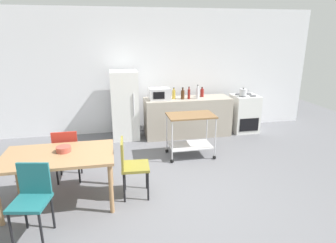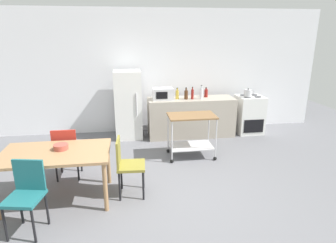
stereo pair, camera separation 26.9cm
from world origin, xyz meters
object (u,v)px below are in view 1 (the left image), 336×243
at_px(bottle_olive_oil, 174,94).
at_px(bottle_sesame_oil, 198,93).
at_px(chair_teal, 32,196).
at_px(refrigerator, 125,105).
at_px(bottle_hot_sauce, 183,94).
at_px(dining_table, 59,160).
at_px(bottle_wine, 189,94).
at_px(stove_oven, 244,113).
at_px(kettle, 243,92).
at_px(fruit_bowl, 64,149).
at_px(microwave, 159,94).
at_px(chair_red, 67,152).
at_px(bottle_soda, 202,93).
at_px(chair_olive, 131,164).
at_px(kitchen_cart, 191,128).

relative_size(bottle_olive_oil, bottle_sesame_oil, 0.81).
distance_m(chair_teal, refrigerator, 3.45).
bearing_deg(chair_teal, bottle_hot_sauce, 61.14).
xyz_separation_m(dining_table, bottle_wine, (2.50, 2.36, 0.35)).
bearing_deg(refrigerator, bottle_hot_sauce, -7.50).
xyz_separation_m(stove_oven, kettle, (-0.12, -0.10, 0.55)).
relative_size(chair_teal, refrigerator, 0.57).
bearing_deg(fruit_bowl, microwave, 53.01).
distance_m(chair_red, kettle, 4.22).
distance_m(chair_teal, stove_oven, 5.21).
bearing_deg(bottle_wine, stove_oven, 4.07).
bearing_deg(bottle_hot_sauce, chair_teal, -130.40).
height_order(bottle_olive_oil, bottle_soda, bottle_olive_oil).
height_order(chair_red, bottle_sesame_oil, bottle_sesame_oil).
bearing_deg(fruit_bowl, bottle_soda, 41.12).
xyz_separation_m(refrigerator, bottle_soda, (1.82, -0.01, 0.22)).
xyz_separation_m(dining_table, kettle, (3.84, 2.36, 0.33)).
xyz_separation_m(chair_olive, stove_oven, (2.97, 2.47, -0.07)).
distance_m(bottle_hot_sauce, bottle_wine, 0.14).
xyz_separation_m(dining_table, microwave, (1.83, 2.42, 0.36)).
height_order(stove_oven, microwave, microwave).
bearing_deg(kitchen_cart, bottle_wine, 76.72).
height_order(chair_red, stove_oven, stove_oven).
relative_size(kitchen_cart, bottle_olive_oil, 3.53).
bearing_deg(bottle_olive_oil, refrigerator, 174.23).
xyz_separation_m(bottle_olive_oil, bottle_hot_sauce, (0.19, -0.06, 0.00)).
distance_m(chair_olive, bottle_olive_oil, 2.75).
bearing_deg(microwave, bottle_hot_sauce, -6.05).
height_order(refrigerator, microwave, refrigerator).
distance_m(bottle_sesame_oil, bottle_soda, 0.25).
relative_size(refrigerator, kettle, 6.47).
distance_m(bottle_wine, fruit_bowl, 3.34).
bearing_deg(dining_table, stove_oven, 31.89).
bearing_deg(kitchen_cart, stove_oven, 35.60).
bearing_deg(bottle_wine, kitchen_cart, -103.28).
distance_m(kitchen_cart, bottle_olive_oil, 1.27).
bearing_deg(fruit_bowl, stove_oven, 31.48).
xyz_separation_m(refrigerator, kitchen_cart, (1.18, -1.31, -0.20)).
xyz_separation_m(chair_red, fruit_bowl, (0.05, -0.56, 0.27)).
xyz_separation_m(kitchen_cart, bottle_sesame_oil, (0.47, 1.11, 0.46)).
relative_size(microwave, fruit_bowl, 2.27).
bearing_deg(kettle, stove_oven, 39.67).
distance_m(dining_table, chair_teal, 0.71).
xyz_separation_m(chair_olive, kettle, (2.85, 2.37, 0.48)).
bearing_deg(microwave, bottle_sesame_oil, -5.39).
xyz_separation_m(bottle_olive_oil, kettle, (1.67, -0.07, -0.01)).
distance_m(refrigerator, bottle_olive_oil, 1.14).
bearing_deg(bottle_sesame_oil, chair_teal, -134.26).
relative_size(microwave, bottle_hot_sauce, 1.72).
xyz_separation_m(kitchen_cart, bottle_soda, (0.63, 1.30, 0.42)).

